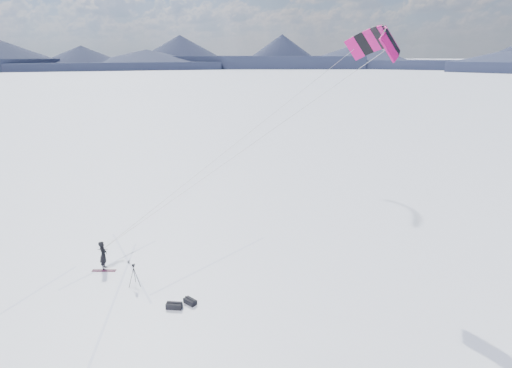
% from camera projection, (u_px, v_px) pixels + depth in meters
% --- Properties ---
extents(ground, '(1800.00, 1800.00, 0.00)m').
position_uv_depth(ground, '(124.00, 286.00, 22.78)').
color(ground, white).
extents(horizon_hills, '(704.00, 704.42, 10.79)m').
position_uv_depth(horizon_hills, '(115.00, 200.00, 21.36)').
color(horizon_hills, '#191C2F').
rests_on(horizon_hills, ground).
extents(snow_tracks, '(13.93, 10.25, 0.01)m').
position_uv_depth(snow_tracks, '(96.00, 286.00, 22.75)').
color(snow_tracks, silver).
rests_on(snow_tracks, ground).
extents(snowkiter, '(0.59, 0.72, 1.70)m').
position_uv_depth(snowkiter, '(105.00, 269.00, 24.57)').
color(snowkiter, black).
rests_on(snowkiter, ground).
extents(snowboard, '(1.37, 0.51, 0.04)m').
position_uv_depth(snowboard, '(104.00, 271.00, 24.31)').
color(snowboard, maroon).
rests_on(snowboard, ground).
extents(tripod, '(0.58, 0.63, 1.25)m').
position_uv_depth(tripod, '(134.00, 272.00, 22.55)').
color(tripod, black).
rests_on(tripod, ground).
extents(gear_bag_a, '(0.79, 0.44, 0.34)m').
position_uv_depth(gear_bag_a, '(174.00, 306.00, 20.71)').
color(gear_bag_a, black).
rests_on(gear_bag_a, ground).
extents(gear_bag_b, '(0.76, 0.62, 0.31)m').
position_uv_depth(gear_bag_b, '(190.00, 301.00, 21.09)').
color(gear_bag_b, black).
rests_on(gear_bag_b, ground).
extents(power_kite, '(15.73, 7.13, 12.05)m').
position_uv_depth(power_kite, '(376.00, 44.00, 22.23)').
color(power_kite, '#B80B62').
rests_on(power_kite, ground).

